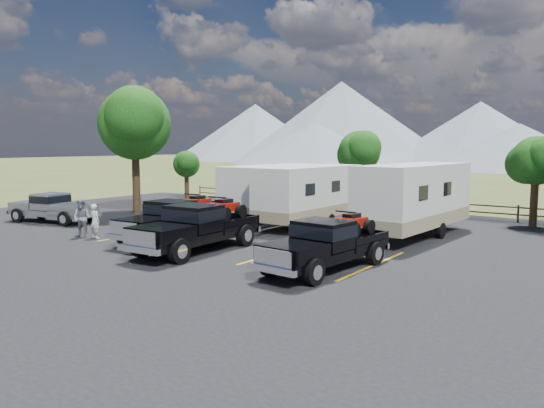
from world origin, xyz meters
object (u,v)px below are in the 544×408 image
Objects in this scene: rig_center at (198,226)px; pickup_silver at (53,207)px; rig_right at (327,243)px; trailer_center at (309,195)px; person_a at (95,221)px; rig_left at (175,219)px; person_b at (82,218)px; trailer_left at (272,191)px; tree_big_nw at (134,124)px; trailer_right at (414,199)px.

rig_center is 12.11m from pickup_silver.
trailer_center reaches higher than rig_right.
trailer_center is 10.83m from person_a.
trailer_center is at bearing 65.80° from rig_left.
rig_left is 9.49m from pickup_silver.
trailer_center is at bearing 33.71° from person_b.
trailer_left is at bearing 49.00° from person_b.
person_b is at bearing -111.51° from trailer_left.
trailer_left is 5.67× the size of person_a.
tree_big_nw is at bearing 164.85° from pickup_silver.
rig_right reaches higher than pickup_silver.
tree_big_nw is at bearing 147.56° from rig_center.
trailer_center is 5.74× the size of person_a.
tree_big_nw is 1.23× the size of rig_center.
trailer_left is 3.02m from trailer_center.
trailer_left is at bearing 139.10° from rig_right.
trailer_left is (-2.81, 9.09, 0.62)m from rig_center.
tree_big_nw reaches higher than trailer_right.
tree_big_nw is 11.61m from rig_left.
pickup_silver is (-12.17, -7.22, -0.81)m from trailer_center.
rig_center is 6.67m from person_b.
rig_center is 1.14× the size of pickup_silver.
trailer_center is at bearing 7.94° from tree_big_nw.
rig_center is 4.05× the size of person_a.
tree_big_nw is at bearing -51.10° from person_a.
pickup_silver is at bearing 140.72° from person_b.
person_a is at bearing -51.77° from tree_big_nw.
rig_right is (5.84, 0.18, -0.09)m from rig_center.
rig_center is at bearing -13.27° from person_b.
pickup_silver is at bearing 172.04° from rig_center.
rig_center is 5.84m from rig_right.
tree_big_nw is 1.28× the size of rig_left.
person_a is (-11.78, -8.87, -0.98)m from trailer_right.
rig_left is 3.89× the size of person_a.
trailer_right reaches higher than rig_left.
trailer_left is (8.87, 2.37, -3.93)m from tree_big_nw.
rig_left is 4.51m from person_b.
person_b is (5.43, -1.91, 0.05)m from pickup_silver.
trailer_center is at bearing -14.31° from trailer_left.
person_b is at bearing -158.11° from rig_left.
trailer_right is 14.78m from person_a.
trailer_right is 6.18× the size of person_a.
rig_left reaches higher than rig_right.
pickup_silver is at bearing 176.48° from rig_left.
rig_right is (17.52, -6.54, -4.63)m from tree_big_nw.
rig_left is 3.80m from person_a.
trailer_left is (-0.25, 7.91, 0.66)m from rig_left.
rig_left is 1.09× the size of pickup_silver.
rig_center reaches higher than person_a.
rig_left is at bearing -88.57° from trailer_left.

